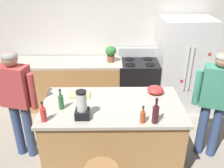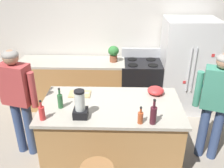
% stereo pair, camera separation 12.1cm
% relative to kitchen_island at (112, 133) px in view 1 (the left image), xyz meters
% --- Properties ---
extents(ground_plane, '(14.00, 14.00, 0.00)m').
position_rel_kitchen_island_xyz_m(ground_plane, '(0.00, 0.00, -0.48)').
color(ground_plane, '#9E9384').
extents(back_wall, '(8.00, 0.10, 2.70)m').
position_rel_kitchen_island_xyz_m(back_wall, '(0.00, 1.95, 0.87)').
color(back_wall, silver).
rests_on(back_wall, ground_plane).
extents(kitchen_island, '(1.84, 1.00, 0.95)m').
position_rel_kitchen_island_xyz_m(kitchen_island, '(0.00, 0.00, 0.00)').
color(kitchen_island, '#B7844C').
rests_on(kitchen_island, ground_plane).
extents(back_counter_run, '(2.00, 0.64, 0.95)m').
position_rel_kitchen_island_xyz_m(back_counter_run, '(-0.80, 1.55, -0.00)').
color(back_counter_run, '#B7844C').
rests_on(back_counter_run, ground_plane).
extents(refrigerator, '(0.90, 0.73, 1.76)m').
position_rel_kitchen_island_xyz_m(refrigerator, '(1.34, 1.50, 0.40)').
color(refrigerator, silver).
rests_on(refrigerator, ground_plane).
extents(stove_range, '(0.76, 0.65, 1.13)m').
position_rel_kitchen_island_xyz_m(stove_range, '(0.53, 1.52, 0.01)').
color(stove_range, black).
rests_on(stove_range, ground_plane).
extents(person_by_island_left, '(0.59, 0.31, 1.63)m').
position_rel_kitchen_island_xyz_m(person_by_island_left, '(-1.29, 0.15, 0.51)').
color(person_by_island_left, '#384C7A').
rests_on(person_by_island_left, ground_plane).
extents(person_by_sink_right, '(0.59, 0.34, 1.61)m').
position_rel_kitchen_island_xyz_m(person_by_sink_right, '(1.40, 0.13, 0.50)').
color(person_by_sink_right, '#384C7A').
rests_on(person_by_sink_right, ground_plane).
extents(potted_plant, '(0.20, 0.20, 0.30)m').
position_rel_kitchen_island_xyz_m(potted_plant, '(-0.01, 1.55, 0.64)').
color(potted_plant, brown).
rests_on(potted_plant, back_counter_run).
extents(blender_appliance, '(0.17, 0.17, 0.35)m').
position_rel_kitchen_island_xyz_m(blender_appliance, '(-0.36, -0.29, 0.62)').
color(blender_appliance, black).
rests_on(blender_appliance, kitchen_island).
extents(bottle_olive_oil, '(0.07, 0.07, 0.28)m').
position_rel_kitchen_island_xyz_m(bottle_olive_oil, '(-0.64, -0.09, 0.57)').
color(bottle_olive_oil, '#2D6638').
rests_on(bottle_olive_oil, kitchen_island).
extents(bottle_wine, '(0.08, 0.08, 0.32)m').
position_rel_kitchen_island_xyz_m(bottle_wine, '(0.49, -0.40, 0.59)').
color(bottle_wine, '#471923').
rests_on(bottle_wine, kitchen_island).
extents(bottle_cooking_sauce, '(0.06, 0.06, 0.22)m').
position_rel_kitchen_island_xyz_m(bottle_cooking_sauce, '(0.34, -0.40, 0.55)').
color(bottle_cooking_sauce, '#B24C26').
rests_on(bottle_cooking_sauce, kitchen_island).
extents(bottle_soda, '(0.07, 0.07, 0.26)m').
position_rel_kitchen_island_xyz_m(bottle_soda, '(-0.80, -0.36, 0.56)').
color(bottle_soda, red).
rests_on(bottle_soda, kitchen_island).
extents(mixing_bowl, '(0.23, 0.23, 0.10)m').
position_rel_kitchen_island_xyz_m(mixing_bowl, '(0.61, 0.31, 0.52)').
color(mixing_bowl, red).
rests_on(mixing_bowl, kitchen_island).
extents(cutting_board, '(0.30, 0.20, 0.02)m').
position_rel_kitchen_island_xyz_m(cutting_board, '(-0.45, 0.26, 0.48)').
color(cutting_board, tan).
rests_on(cutting_board, kitchen_island).
extents(chef_knife, '(0.22, 0.04, 0.01)m').
position_rel_kitchen_island_xyz_m(chef_knife, '(-0.43, 0.26, 0.49)').
color(chef_knife, '#B7BABF').
rests_on(chef_knife, cutting_board).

